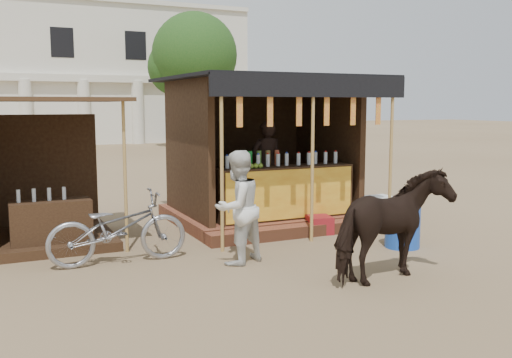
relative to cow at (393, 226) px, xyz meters
The scene contains 11 objects.
ground 1.34m from the cow, 138.68° to the left, with size 120.00×120.00×0.00m, color #846B4C.
main_stall 4.12m from the cow, 87.78° to the left, with size 3.60×3.61×2.78m.
secondary_stall 5.66m from the cow, 135.25° to the left, with size 2.40×2.40×2.38m.
cow is the anchor object (origin of this frame).
motorbike 3.83m from the cow, 142.96° to the left, with size 0.69×1.97×1.04m, color gray.
bystander 2.19m from the cow, 133.05° to the left, with size 0.79×0.62×1.63m, color silver.
blue_barrel 1.88m from the cow, 46.59° to the left, with size 0.55×0.55×0.68m, color blue.
red_crate 2.86m from the cow, 78.05° to the left, with size 0.39×0.44×0.31m, color maroon.
cooler 4.07m from the cow, 56.04° to the left, with size 0.64×0.44×0.46m.
background_building 31.00m from the cow, 95.31° to the left, with size 26.00×7.45×8.18m.
tree 23.75m from the cow, 77.77° to the left, with size 4.50×4.40×7.00m.
Camera 1 is at (-3.77, -6.51, 2.27)m, focal length 40.00 mm.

